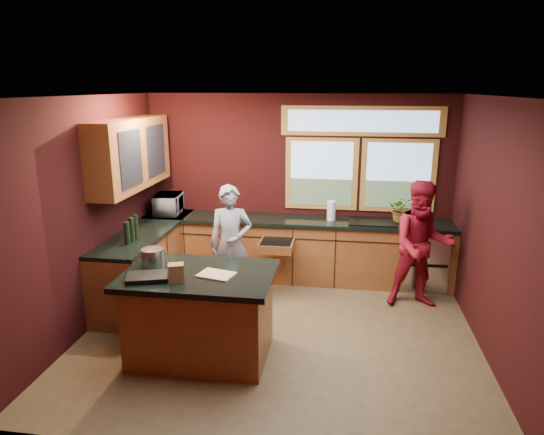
% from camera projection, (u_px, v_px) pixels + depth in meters
% --- Properties ---
extents(floor, '(4.50, 4.50, 0.00)m').
position_uv_depth(floor, '(279.00, 333.00, 5.68)').
color(floor, brown).
rests_on(floor, ground).
extents(room_shell, '(4.52, 4.02, 2.71)m').
position_uv_depth(room_shell, '(232.00, 176.00, 5.60)').
color(room_shell, black).
rests_on(room_shell, ground).
extents(back_counter, '(4.50, 0.64, 0.93)m').
position_uv_depth(back_counter, '(308.00, 250.00, 7.15)').
color(back_counter, brown).
rests_on(back_counter, floor).
extents(left_counter, '(0.64, 2.30, 0.93)m').
position_uv_depth(left_counter, '(147.00, 262.00, 6.65)').
color(left_counter, brown).
rests_on(left_counter, floor).
extents(island, '(1.55, 1.05, 0.95)m').
position_uv_depth(island, '(201.00, 314.00, 5.10)').
color(island, brown).
rests_on(island, floor).
extents(person_grey, '(0.63, 0.48, 1.57)m').
position_uv_depth(person_grey, '(231.00, 243.00, 6.42)').
color(person_grey, slate).
rests_on(person_grey, floor).
extents(person_red, '(0.87, 0.71, 1.67)m').
position_uv_depth(person_red, '(422.00, 245.00, 6.19)').
color(person_red, maroon).
rests_on(person_red, floor).
extents(microwave, '(0.43, 0.58, 0.30)m').
position_uv_depth(microwave, '(169.00, 204.00, 7.30)').
color(microwave, '#999999').
rests_on(microwave, left_counter).
extents(potted_plant, '(0.33, 0.29, 0.37)m').
position_uv_depth(potted_plant, '(401.00, 209.00, 6.84)').
color(potted_plant, '#999999').
rests_on(potted_plant, back_counter).
extents(paper_towel, '(0.12, 0.12, 0.28)m').
position_uv_depth(paper_towel, '(331.00, 211.00, 6.95)').
color(paper_towel, silver).
rests_on(paper_towel, back_counter).
extents(cutting_board, '(0.40, 0.33, 0.02)m').
position_uv_depth(cutting_board, '(216.00, 275.00, 4.90)').
color(cutting_board, '#AB7E58').
rests_on(cutting_board, island).
extents(stock_pot, '(0.24, 0.24, 0.18)m').
position_uv_depth(stock_pot, '(153.00, 257.00, 5.18)').
color(stock_pot, silver).
rests_on(stock_pot, island).
extents(paper_bag, '(0.18, 0.16, 0.18)m').
position_uv_depth(paper_bag, '(176.00, 273.00, 4.74)').
color(paper_bag, brown).
rests_on(paper_bag, island).
extents(black_tray, '(0.47, 0.39, 0.05)m').
position_uv_depth(black_tray, '(147.00, 277.00, 4.80)').
color(black_tray, black).
rests_on(black_tray, island).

